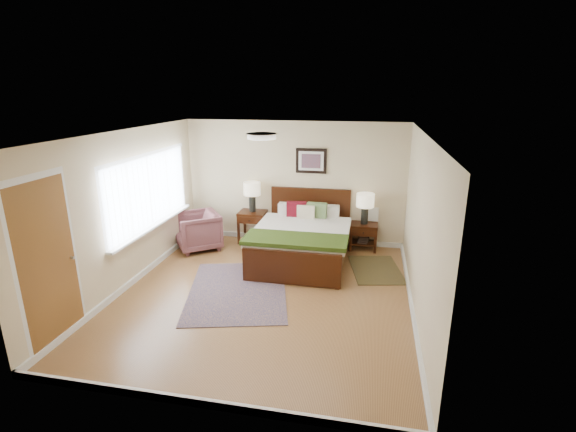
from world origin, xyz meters
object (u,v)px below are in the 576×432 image
object	(u,v)px
nightstand_right	(363,234)
lamp_right	(365,203)
lamp_left	(252,191)
rug_persian	(238,290)
armchair	(198,231)
bed	(302,234)
nightstand_left	(252,218)

from	to	relation	value
nightstand_right	lamp_right	size ratio (longest dim) A/B	0.88
lamp_left	lamp_right	world-z (taller)	lamp_left
nightstand_right	rug_persian	size ratio (longest dim) A/B	0.25
lamp_left	lamp_right	xyz separation A→B (m)	(2.29, 0.00, -0.12)
lamp_left	armchair	size ratio (longest dim) A/B	0.74
nightstand_right	lamp_left	world-z (taller)	lamp_left
rug_persian	lamp_right	bearing A→B (deg)	35.33
bed	nightstand_right	bearing A→B (deg)	35.92
nightstand_left	lamp_left	bearing A→B (deg)	90.00
nightstand_left	nightstand_right	distance (m)	2.30
nightstand_right	armchair	distance (m)	3.32
bed	lamp_left	distance (m)	1.54
lamp_left	nightstand_left	bearing A→B (deg)	-90.00
nightstand_right	rug_persian	distance (m)	2.95
bed	lamp_right	distance (m)	1.44
bed	nightstand_right	xyz separation A→B (m)	(1.11, 0.80, -0.20)
bed	lamp_left	bearing A→B (deg)	145.39
nightstand_right	lamp_left	size ratio (longest dim) A/B	0.88
lamp_right	armchair	xyz separation A→B (m)	(-3.26, -0.63, -0.59)
lamp_left	armchair	xyz separation A→B (m)	(-0.97, -0.63, -0.71)
nightstand_left	nightstand_right	xyz separation A→B (m)	(2.29, 0.01, -0.20)
bed	rug_persian	distance (m)	1.71
nightstand_right	armchair	size ratio (longest dim) A/B	0.65
lamp_left	rug_persian	bearing A→B (deg)	-80.37
bed	nightstand_left	distance (m)	1.42
nightstand_left	armchair	distance (m)	1.15
bed	rug_persian	bearing A→B (deg)	-119.44
bed	rug_persian	world-z (taller)	bed
rug_persian	armchair	bearing A→B (deg)	115.69
lamp_left	rug_persian	xyz separation A→B (m)	(0.38, -2.24, -1.08)
lamp_left	lamp_right	size ratio (longest dim) A/B	1.00
nightstand_right	rug_persian	bearing A→B (deg)	-130.66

